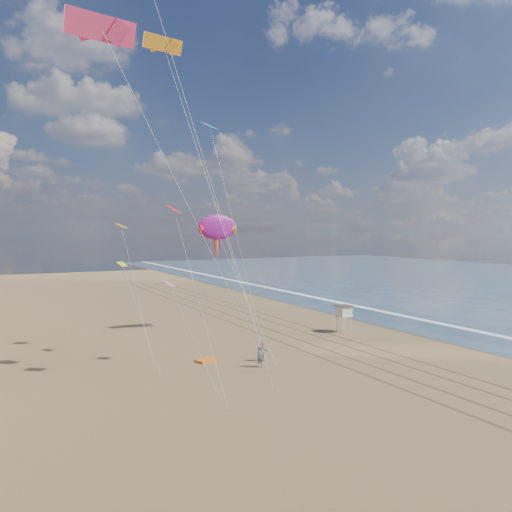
{
  "coord_description": "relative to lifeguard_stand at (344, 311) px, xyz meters",
  "views": [
    {
      "loc": [
        -29.31,
        -23.59,
        12.44
      ],
      "look_at": [
        -2.96,
        26.0,
        9.5
      ],
      "focal_mm": 35.0,
      "sensor_mm": 36.0,
      "label": 1
    }
  ],
  "objects": [
    {
      "name": "ground",
      "position": [
        -8.49,
        -24.71,
        -2.51
      ],
      "size": [
        260.0,
        260.0,
        0.0
      ],
      "primitive_type": "plane",
      "color": "brown",
      "rests_on": "ground"
    },
    {
      "name": "wet_sand",
      "position": [
        10.51,
        15.29,
        -2.51
      ],
      "size": [
        260.0,
        260.0,
        0.0
      ],
      "primitive_type": "plane",
      "color": "#42301E",
      "rests_on": "ground"
    },
    {
      "name": "foam",
      "position": [
        14.71,
        15.29,
        -2.5
      ],
      "size": [
        260.0,
        260.0,
        0.0
      ],
      "primitive_type": "plane",
      "color": "white",
      "rests_on": "ground"
    },
    {
      "name": "tracks",
      "position": [
        -5.94,
        5.29,
        -2.5
      ],
      "size": [
        7.68,
        120.0,
        0.01
      ],
      "color": "brown",
      "rests_on": "ground"
    },
    {
      "name": "lifeguard_stand",
      "position": [
        0.0,
        0.0,
        0.0
      ],
      "size": [
        1.8,
        1.8,
        3.25
      ],
      "color": "white",
      "rests_on": "ground"
    },
    {
      "name": "grounded_kite",
      "position": [
        -20.12,
        -4.89,
        -2.4
      ],
      "size": [
        2.21,
        1.82,
        0.22
      ],
      "primitive_type": "cube",
      "rotation": [
        0.0,
        0.0,
        0.38
      ],
      "color": "orange",
      "rests_on": "ground"
    },
    {
      "name": "show_kite",
      "position": [
        -12.68,
        9.32,
        10.23
      ],
      "size": [
        4.89,
        10.03,
        22.38
      ],
      "color": "#941686",
      "rests_on": "ground"
    },
    {
      "name": "kite_flyer_a",
      "position": [
        -16.52,
        -9.01,
        -1.55
      ],
      "size": [
        0.77,
        0.57,
        1.92
      ],
      "primitive_type": "imported",
      "rotation": [
        0.0,
        0.0,
        0.17
      ],
      "color": "slate",
      "rests_on": "ground"
    },
    {
      "name": "kite_flyer_b",
      "position": [
        -15.32,
        -7.29,
        -1.61
      ],
      "size": [
        1.09,
        1.01,
        1.8
      ],
      "primitive_type": "imported",
      "rotation": [
        0.0,
        0.0,
        -0.49
      ],
      "color": "#9A4E56",
      "rests_on": "ground"
    },
    {
      "name": "parafoils",
      "position": [
        -25.77,
        -3.49,
        29.24
      ],
      "size": [
        15.02,
        18.06,
        8.94
      ],
      "color": "black",
      "rests_on": "ground"
    },
    {
      "name": "small_kites",
      "position": [
        -23.42,
        -3.2,
        12.18
      ],
      "size": [
        7.3,
        14.54,
        14.81
      ],
      "color": "#DDEE19",
      "rests_on": "ground"
    }
  ]
}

